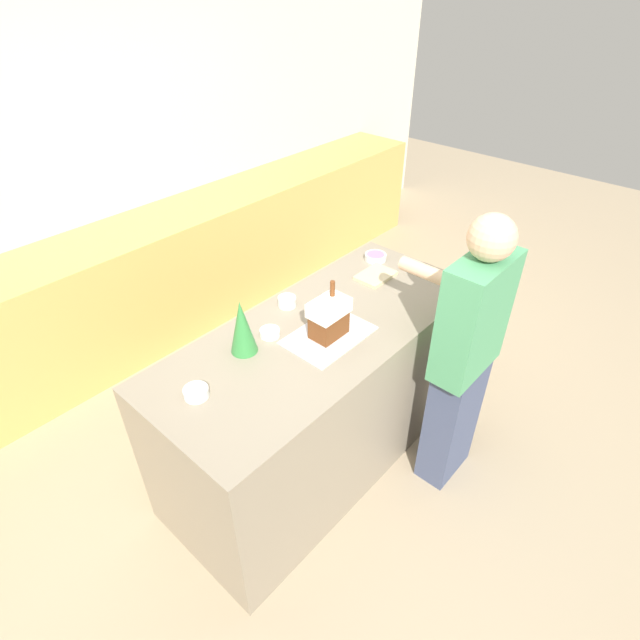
% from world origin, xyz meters
% --- Properties ---
extents(ground_plane, '(12.00, 12.00, 0.00)m').
position_xyz_m(ground_plane, '(0.00, 0.00, 0.00)').
color(ground_plane, tan).
extents(wall_back, '(8.00, 0.05, 2.60)m').
position_xyz_m(wall_back, '(0.00, 2.12, 1.30)').
color(wall_back, beige).
rests_on(wall_back, ground_plane).
extents(back_cabinet_block, '(6.00, 0.60, 0.93)m').
position_xyz_m(back_cabinet_block, '(0.00, 1.80, 0.47)').
color(back_cabinet_block, tan).
rests_on(back_cabinet_block, ground_plane).
extents(kitchen_island, '(1.87, 0.79, 0.95)m').
position_xyz_m(kitchen_island, '(0.00, 0.00, 0.47)').
color(kitchen_island, gray).
rests_on(kitchen_island, ground_plane).
extents(baking_tray, '(0.43, 0.30, 0.01)m').
position_xyz_m(baking_tray, '(-0.02, -0.07, 0.95)').
color(baking_tray, silver).
rests_on(baking_tray, kitchen_island).
extents(gingerbread_house, '(0.20, 0.13, 0.28)m').
position_xyz_m(gingerbread_house, '(-0.02, -0.07, 1.06)').
color(gingerbread_house, brown).
rests_on(gingerbread_house, baking_tray).
extents(decorative_tree, '(0.13, 0.13, 0.28)m').
position_xyz_m(decorative_tree, '(-0.37, 0.16, 1.09)').
color(decorative_tree, '#33843D').
rests_on(decorative_tree, kitchen_island).
extents(candy_bowl_near_tray_right, '(0.14, 0.14, 0.04)m').
position_xyz_m(candy_bowl_near_tray_right, '(0.76, 0.23, 0.97)').
color(candy_bowl_near_tray_right, silver).
rests_on(candy_bowl_near_tray_right, kitchen_island).
extents(candy_bowl_near_tray_left, '(0.10, 0.10, 0.05)m').
position_xyz_m(candy_bowl_near_tray_left, '(0.03, 0.28, 0.98)').
color(candy_bowl_near_tray_left, white).
rests_on(candy_bowl_near_tray_left, kitchen_island).
extents(candy_bowl_far_left, '(0.11, 0.11, 0.04)m').
position_xyz_m(candy_bowl_far_left, '(-0.72, 0.08, 0.97)').
color(candy_bowl_far_left, white).
rests_on(candy_bowl_far_left, kitchen_island).
extents(candy_bowl_front_corner, '(0.10, 0.10, 0.04)m').
position_xyz_m(candy_bowl_front_corner, '(-0.21, 0.15, 0.97)').
color(candy_bowl_front_corner, white).
rests_on(candy_bowl_front_corner, kitchen_island).
extents(cookbook, '(0.23, 0.16, 0.02)m').
position_xyz_m(cookbook, '(0.59, 0.10, 0.96)').
color(cookbook, '#CCB78C').
rests_on(cookbook, kitchen_island).
extents(person, '(0.43, 0.53, 1.62)m').
position_xyz_m(person, '(0.40, -0.61, 0.84)').
color(person, '#424C6B').
rests_on(person, ground_plane).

